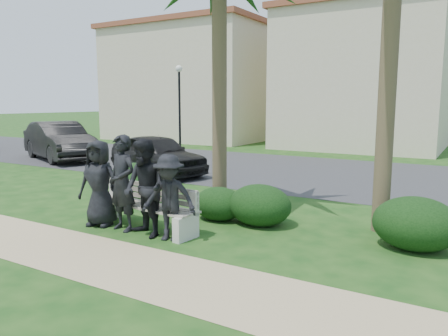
{
  "coord_description": "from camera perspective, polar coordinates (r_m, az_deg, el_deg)",
  "views": [
    {
      "loc": [
        4.67,
        -6.43,
        2.44
      ],
      "look_at": [
        0.24,
        1.0,
        1.12
      ],
      "focal_mm": 35.0,
      "sensor_mm": 36.0,
      "label": 1
    }
  ],
  "objects": [
    {
      "name": "car_a",
      "position": [
        14.85,
        -8.71,
        1.75
      ],
      "size": [
        4.25,
        2.59,
        1.35
      ],
      "primitive_type": "imported",
      "rotation": [
        0.0,
        0.0,
        1.3
      ],
      "color": "black",
      "rests_on": "ground"
    },
    {
      "name": "park_bench",
      "position": [
        8.59,
        -10.45,
        -5.35
      ],
      "size": [
        2.44,
        0.78,
        0.84
      ],
      "rotation": [
        0.0,
        0.0,
        -0.1
      ],
      "color": "#A49A8A",
      "rests_on": "ground"
    },
    {
      "name": "hedge_c",
      "position": [
        9.1,
        -0.67,
        -4.57
      ],
      "size": [
        1.08,
        0.89,
        0.71
      ],
      "primitive_type": "ellipsoid",
      "color": "black",
      "rests_on": "ground"
    },
    {
      "name": "man_b",
      "position": [
        8.46,
        -13.13,
        -1.93
      ],
      "size": [
        0.73,
        0.54,
        1.83
      ],
      "primitive_type": "imported",
      "rotation": [
        0.0,
        0.0,
        -0.16
      ],
      "color": "black",
      "rests_on": "ground"
    },
    {
      "name": "hedge_b",
      "position": [
        10.9,
        -11.46,
        -2.21
      ],
      "size": [
        1.27,
        1.05,
        0.83
      ],
      "primitive_type": "ellipsoid",
      "color": "black",
      "rests_on": "ground"
    },
    {
      "name": "man_c",
      "position": [
        7.99,
        -10.3,
        -2.62
      ],
      "size": [
        1.04,
        0.92,
        1.78
      ],
      "primitive_type": "imported",
      "rotation": [
        0.0,
        0.0,
        -0.34
      ],
      "color": "black",
      "rests_on": "ground"
    },
    {
      "name": "street_lamp",
      "position": [
        22.95,
        -5.86,
        9.88
      ],
      "size": [
        0.36,
        0.36,
        4.29
      ],
      "color": "black",
      "rests_on": "ground"
    },
    {
      "name": "hedge_a",
      "position": [
        11.18,
        -11.7,
        -1.61
      ],
      "size": [
        1.46,
        1.21,
        0.95
      ],
      "primitive_type": "ellipsoid",
      "color": "black",
      "rests_on": "ground"
    },
    {
      "name": "footpath",
      "position": [
        7.01,
        -13.85,
        -11.92
      ],
      "size": [
        30.0,
        1.6,
        0.01
      ],
      "primitive_type": "cube",
      "color": "tan",
      "rests_on": "ground"
    },
    {
      "name": "hedge_f",
      "position": [
        7.96,
        23.76,
        -6.49
      ],
      "size": [
        1.4,
        1.15,
        0.91
      ],
      "primitive_type": "ellipsoid",
      "color": "black",
      "rests_on": "ground"
    },
    {
      "name": "hedge_d",
      "position": [
        8.74,
        4.69,
        -4.7
      ],
      "size": [
        1.29,
        1.06,
        0.84
      ],
      "primitive_type": "ellipsoid",
      "color": "black",
      "rests_on": "ground"
    },
    {
      "name": "asphalt_street",
      "position": [
        15.36,
        12.69,
        -0.68
      ],
      "size": [
        160.0,
        8.0,
        0.01
      ],
      "primitive_type": "cube",
      "color": "#2D2D30",
      "rests_on": "ground"
    },
    {
      "name": "man_a",
      "position": [
        8.92,
        -15.99,
        -1.91
      ],
      "size": [
        0.94,
        0.74,
        1.7
      ],
      "primitive_type": "imported",
      "rotation": [
        0.0,
        0.0,
        0.26
      ],
      "color": "black",
      "rests_on": "ground"
    },
    {
      "name": "man_d",
      "position": [
        7.73,
        -7.18,
        -3.88
      ],
      "size": [
        1.11,
        0.82,
        1.53
      ],
      "primitive_type": "imported",
      "rotation": [
        0.0,
        0.0,
        0.28
      ],
      "color": "black",
      "rests_on": "ground"
    },
    {
      "name": "ground",
      "position": [
        8.31,
        -5.03,
        -8.41
      ],
      "size": [
        160.0,
        160.0,
        0.0
      ],
      "primitive_type": "plane",
      "color": "#123D11",
      "rests_on": "ground"
    },
    {
      "name": "stucco_bldg_left",
      "position": [
        29.6,
        -3.58,
        11.02
      ],
      "size": [
        10.4,
        8.4,
        7.3
      ],
      "color": "beige",
      "rests_on": "ground"
    },
    {
      "name": "car_b",
      "position": [
        19.64,
        -20.69,
        3.32
      ],
      "size": [
        5.14,
        3.32,
        1.6
      ],
      "primitive_type": "imported",
      "rotation": [
        0.0,
        0.0,
        1.21
      ],
      "color": "black",
      "rests_on": "ground"
    },
    {
      "name": "stucco_bldg_right",
      "position": [
        25.11,
        18.05,
        11.05
      ],
      "size": [
        8.4,
        8.4,
        7.3
      ],
      "color": "beige",
      "rests_on": "ground"
    }
  ]
}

